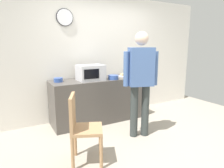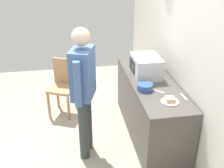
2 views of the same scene
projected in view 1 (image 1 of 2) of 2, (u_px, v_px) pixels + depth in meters
name	position (u px, v px, depth m)	size (l,w,h in m)	color
ground_plane	(144.00, 142.00, 3.25)	(6.00, 6.00, 0.00)	#9E9384
back_wall	(101.00, 57.00, 4.37)	(5.40, 0.13, 2.60)	silver
kitchen_counter	(98.00, 100.00, 4.09)	(1.90, 0.62, 0.88)	#4C4742
microwave	(91.00, 73.00, 3.85)	(0.50, 0.39, 0.30)	silver
sandwich_plate	(123.00, 75.00, 4.33)	(0.22, 0.22, 0.07)	white
salad_bowl	(58.00, 80.00, 3.69)	(0.17, 0.17, 0.08)	#33519E
cereal_bowl	(113.00, 77.00, 3.97)	(0.21, 0.21, 0.08)	#33519E
fork_utensil	(113.00, 78.00, 4.15)	(0.17, 0.02, 0.01)	silver
spoon_utensil	(115.00, 75.00, 4.48)	(0.17, 0.02, 0.01)	silver
person_standing	(141.00, 77.00, 3.28)	(0.57, 0.35, 1.77)	#333A39
wooden_chair	(81.00, 126.00, 2.59)	(0.53, 0.53, 0.94)	#A87F56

